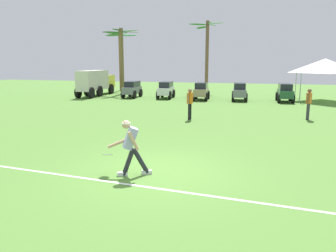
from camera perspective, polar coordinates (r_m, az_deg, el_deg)
The scene contains 16 objects.
ground_plane at distance 8.74m, azimuth -2.25°, elevation -7.82°, with size 80.00×80.00×0.00m, color #507F31.
field_line_paint at distance 7.73m, azimuth -4.92°, elevation -10.36°, with size 21.25×0.09×0.01m, color white.
frisbee_thrower at distance 8.24m, azimuth -6.51°, elevation -3.25°, with size 1.09×0.55×1.42m.
frisbee_in_flight at distance 8.47m, azimuth -10.51°, elevation -4.95°, with size 0.32×0.32×0.10m.
teammate_near_sideline at distance 16.46m, azimuth 3.83°, elevation 4.36°, with size 0.25×0.50×1.56m.
teammate_midfield at distance 17.85m, azimuth 23.31°, elevation 4.00°, with size 0.31×0.49×1.56m.
parked_car_slot_a at distance 27.53m, azimuth -6.27°, elevation 6.47°, with size 1.27×2.45×1.34m.
parked_car_slot_b at distance 26.67m, azimuth -0.36°, elevation 6.39°, with size 1.34×2.47×1.34m.
parked_car_slot_c at distance 25.67m, azimuth 5.82°, elevation 6.16°, with size 1.30×2.46×1.34m.
parked_car_slot_d at distance 25.65m, azimuth 12.34°, elevation 5.97°, with size 1.34×2.47×1.34m.
parked_car_slot_e at distance 25.65m, azimuth 19.71°, elevation 5.58°, with size 1.25×2.44×1.34m.
box_truck at distance 29.52m, azimuth -12.45°, elevation 7.57°, with size 1.72×5.97×2.20m.
palm_tree_far_left at distance 34.76m, azimuth -8.33°, elevation 12.30°, with size 3.51×3.25×6.06m.
palm_tree_left_of_centre at distance 30.73m, azimuth -8.05°, elevation 12.17°, with size 3.52×3.00×5.91m.
palm_tree_right_of_centre at distance 31.82m, azimuth 6.79°, elevation 12.82°, with size 3.13×3.10×6.69m.
event_tent at distance 27.28m, azimuth 25.70°, elevation 9.43°, with size 3.75×3.75×3.15m.
Camera 1 is at (2.60, -7.86, 2.80)m, focal length 35.00 mm.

